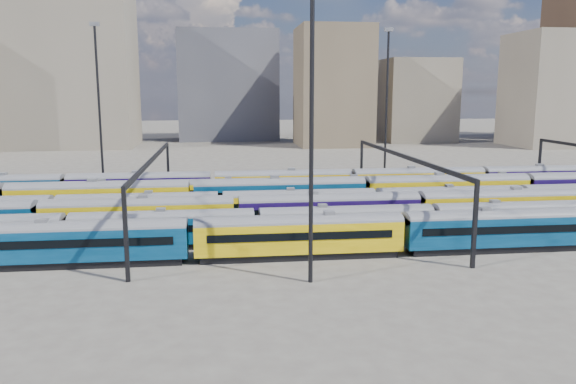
{
  "coord_description": "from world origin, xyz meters",
  "views": [
    {
      "loc": [
        -12.27,
        -65.81,
        15.52
      ],
      "look_at": [
        -3.7,
        3.67,
        3.0
      ],
      "focal_mm": 35.0,
      "sensor_mm": 36.0,
      "label": 1
    }
  ],
  "objects": [
    {
      "name": "mast_3",
      "position": [
        15.0,
        24.0,
        13.97
      ],
      "size": [
        1.4,
        0.5,
        25.6
      ],
      "color": "black",
      "rests_on": "ground"
    },
    {
      "name": "rake_4",
      "position": [
        -15.83,
        5.0,
        2.9
      ],
      "size": [
        134.23,
        3.27,
        5.52
      ],
      "color": "black",
      "rests_on": "ground"
    },
    {
      "name": "mast_2",
      "position": [
        -5.0,
        -22.0,
        13.97
      ],
      "size": [
        1.4,
        0.5,
        25.6
      ],
      "color": "black",
      "rests_on": "ground"
    },
    {
      "name": "rake_3",
      "position": [
        6.7,
        0.0,
        2.43
      ],
      "size": [
        113.11,
        2.76,
        4.63
      ],
      "color": "black",
      "rests_on": "ground"
    },
    {
      "name": "gantry_2",
      "position": [
        10.0,
        0.0,
        6.79
      ],
      "size": [
        0.35,
        40.35,
        8.03
      ],
      "color": "black",
      "rests_on": "ground"
    },
    {
      "name": "rake_0",
      "position": [
        5.12,
        -15.0,
        2.59
      ],
      "size": [
        120.3,
        2.93,
        4.94
      ],
      "color": "black",
      "rests_on": "ground"
    },
    {
      "name": "rake_6",
      "position": [
        7.26,
        15.0,
        2.64
      ],
      "size": [
        122.67,
        2.99,
        5.04
      ],
      "color": "black",
      "rests_on": "ground"
    },
    {
      "name": "mast_1",
      "position": [
        -30.0,
        22.0,
        13.97
      ],
      "size": [
        1.4,
        0.5,
        25.6
      ],
      "color": "black",
      "rests_on": "ground"
    },
    {
      "name": "rake_5",
      "position": [
        -1.79,
        10.0,
        2.43
      ],
      "size": [
        112.84,
        2.75,
        4.62
      ],
      "color": "black",
      "rests_on": "ground"
    },
    {
      "name": "ground",
      "position": [
        0.0,
        0.0,
        0.0
      ],
      "size": [
        500.0,
        500.0,
        0.0
      ],
      "primitive_type": "plane",
      "color": "#48433D",
      "rests_on": "ground"
    },
    {
      "name": "rake_1",
      "position": [
        10.08,
        -10.0,
        2.4
      ],
      "size": [
        111.58,
        2.72,
        4.57
      ],
      "color": "black",
      "rests_on": "ground"
    },
    {
      "name": "gantry_1",
      "position": [
        -20.0,
        0.0,
        6.79
      ],
      "size": [
        0.35,
        40.35,
        8.03
      ],
      "color": "black",
      "rests_on": "ground"
    },
    {
      "name": "rake_2",
      "position": [
        10.35,
        -5.0,
        2.69
      ],
      "size": [
        124.77,
        3.04,
        5.12
      ],
      "color": "black",
      "rests_on": "ground"
    }
  ]
}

